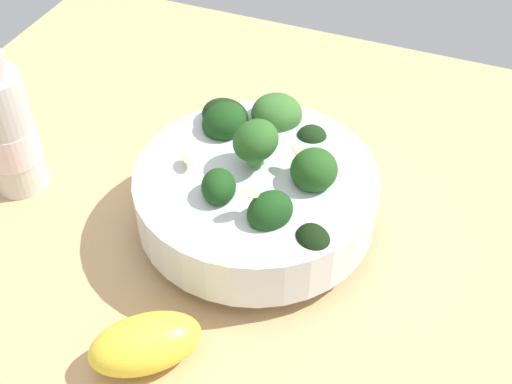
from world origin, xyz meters
The scene contains 4 objects.
ground_plane centered at (0.00, 0.00, -2.33)cm, with size 71.59×71.59×4.66cm, color tan.
bowl_of_broccoli centered at (2.48, -3.07, 4.17)cm, with size 21.09×20.20×11.35cm.
lemon_wedge centered at (-13.32, -0.84, 1.91)cm, with size 8.18×4.57×3.83cm, color yellow.
bottle_short centered at (-0.81, 19.19, 6.00)cm, with size 5.02×5.02×13.71cm.
Camera 1 is at (-35.80, -18.33, 42.73)cm, focal length 47.35 mm.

